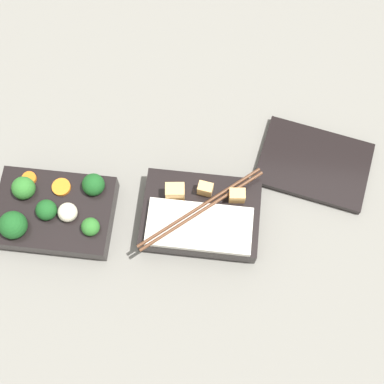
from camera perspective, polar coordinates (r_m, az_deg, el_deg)
The scene contains 4 objects.
ground_plane at distance 0.87m, azimuth -7.06°, elevation -3.69°, with size 3.00×3.00×0.00m, color slate.
bento_tray_vegetable at distance 0.88m, azimuth -14.60°, elevation -2.02°, with size 0.18×0.13×0.07m.
bento_tray_rice at distance 0.85m, azimuth 0.92°, elevation -2.58°, with size 0.18×0.16×0.07m.
bento_lid at distance 0.92m, azimuth 12.89°, elevation 2.94°, with size 0.18×0.13×0.01m, color black.
Camera 1 is at (0.13, -0.24, 0.83)m, focal length 50.00 mm.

